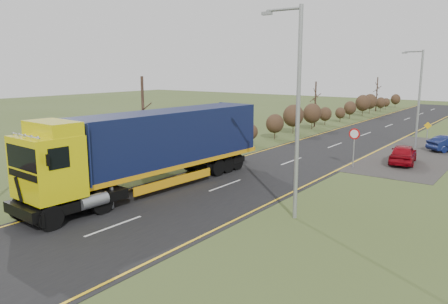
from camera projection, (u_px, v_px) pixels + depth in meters
ground at (178, 203)px, 21.57m from camera, size 160.00×160.00×0.00m
road at (278, 166)px, 29.49m from camera, size 8.00×120.00×0.02m
layby at (415, 154)px, 33.65m from camera, size 6.00×18.00×0.02m
lane_markings at (275, 167)px, 29.24m from camera, size 7.52×116.00×0.01m
hedgerow at (189, 139)px, 30.99m from camera, size 2.24×102.04×6.05m
lorry at (154, 145)px, 23.69m from camera, size 3.33×15.71×4.34m
car_red_hatchback at (403, 154)px, 30.26m from camera, size 2.21×4.22×1.37m
streetlight_near at (296, 105)px, 18.58m from camera, size 1.94×0.18×9.13m
streetlight_mid at (418, 95)px, 35.64m from camera, size 1.71×0.18×7.99m
speed_sign at (354, 140)px, 28.85m from camera, size 0.73×0.10×2.65m
warning_board at (427, 130)px, 39.65m from camera, size 0.66×0.11×1.73m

